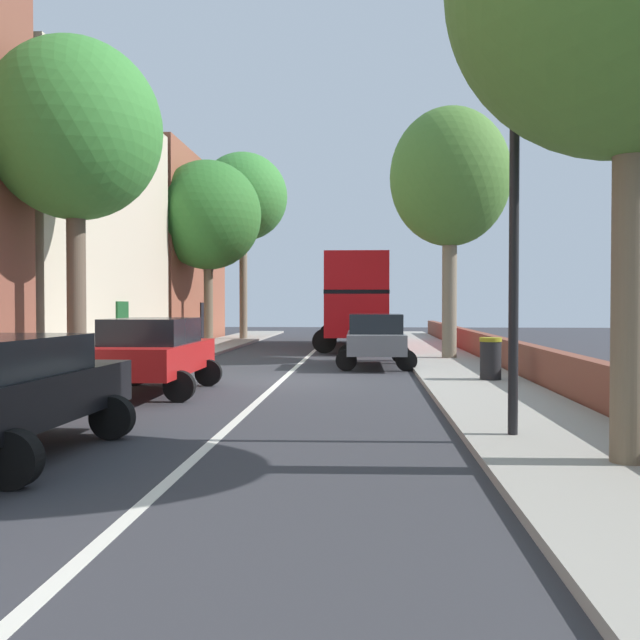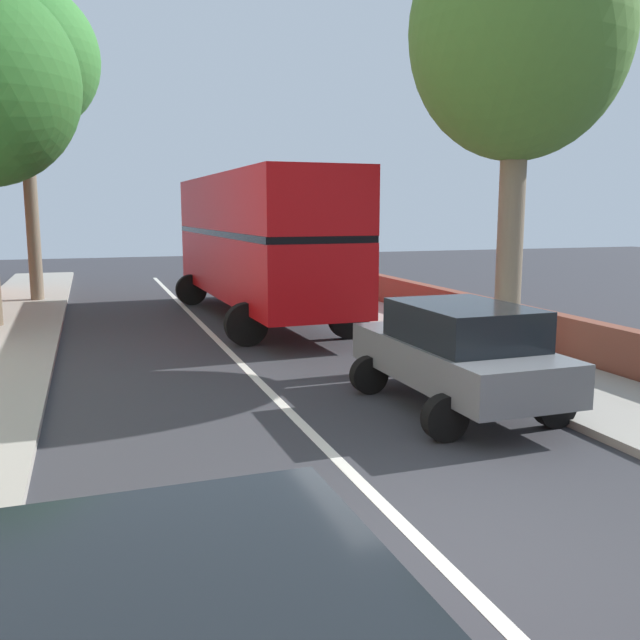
{
  "view_description": "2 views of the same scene",
  "coord_description": "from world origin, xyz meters",
  "px_view_note": "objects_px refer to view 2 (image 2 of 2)",
  "views": [
    {
      "loc": [
        2.19,
        -17.49,
        1.98
      ],
      "look_at": [
        0.6,
        6.12,
        1.44
      ],
      "focal_mm": 37.86,
      "sensor_mm": 36.0,
      "label": 1
    },
    {
      "loc": [
        -2.82,
        -5.15,
        3.09
      ],
      "look_at": [
        0.81,
        5.49,
        1.27
      ],
      "focal_mm": 38.0,
      "sensor_mm": 36.0,
      "label": 2
    }
  ],
  "objects_px": {
    "double_decker_bus": "(257,237)",
    "street_tree_right_3": "(519,34)",
    "street_tree_left_2": "(22,59)",
    "parked_car_grey_right_3": "(457,350)"
  },
  "relations": [
    {
      "from": "parked_car_grey_right_3",
      "to": "street_tree_right_3",
      "type": "distance_m",
      "value": 6.58
    },
    {
      "from": "street_tree_left_2",
      "to": "double_decker_bus",
      "type": "bearing_deg",
      "value": -42.67
    },
    {
      "from": "double_decker_bus",
      "to": "parked_car_grey_right_3",
      "type": "relative_size",
      "value": 2.62
    },
    {
      "from": "double_decker_bus",
      "to": "street_tree_right_3",
      "type": "bearing_deg",
      "value": -64.48
    },
    {
      "from": "double_decker_bus",
      "to": "street_tree_left_2",
      "type": "relative_size",
      "value": 1.06
    },
    {
      "from": "parked_car_grey_right_3",
      "to": "street_tree_right_3",
      "type": "xyz_separation_m",
      "value": [
        2.64,
        2.58,
        5.45
      ]
    },
    {
      "from": "double_decker_bus",
      "to": "parked_car_grey_right_3",
      "type": "xyz_separation_m",
      "value": [
        0.8,
        -9.78,
        -1.4
      ]
    },
    {
      "from": "parked_car_grey_right_3",
      "to": "street_tree_right_3",
      "type": "relative_size",
      "value": 0.47
    },
    {
      "from": "double_decker_bus",
      "to": "street_tree_left_2",
      "type": "height_order",
      "value": "street_tree_left_2"
    },
    {
      "from": "double_decker_bus",
      "to": "street_tree_right_3",
      "type": "height_order",
      "value": "street_tree_right_3"
    }
  ]
}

